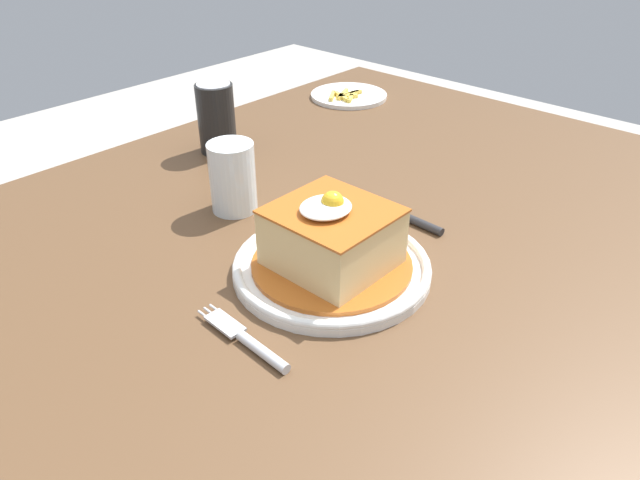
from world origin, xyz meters
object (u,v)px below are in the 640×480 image
at_px(drinking_glass, 233,182).
at_px(knife, 407,217).
at_px(fork, 250,342).
at_px(side_plate_fries, 348,96).
at_px(soda_can, 216,118).
at_px(main_plate, 332,266).

bearing_deg(drinking_glass, knife, -55.89).
height_order(fork, knife, same).
bearing_deg(side_plate_fries, fork, -147.33).
height_order(drinking_glass, side_plate_fries, drinking_glass).
height_order(knife, soda_can, soda_can).
height_order(main_plate, side_plate_fries, main_plate).
relative_size(soda_can, side_plate_fries, 0.73).
relative_size(soda_can, drinking_glass, 1.18).
height_order(knife, drinking_glass, drinking_glass).
bearing_deg(knife, drinking_glass, 124.11).
bearing_deg(soda_can, knife, -87.29).
relative_size(fork, side_plate_fries, 0.83).
bearing_deg(soda_can, fork, -126.07).
bearing_deg(fork, knife, 5.49).
xyz_separation_m(fork, soda_can, (0.32, 0.43, 0.06)).
height_order(main_plate, soda_can, soda_can).
relative_size(knife, side_plate_fries, 0.97).
bearing_deg(knife, soda_can, 92.71).
distance_m(knife, drinking_glass, 0.26).
bearing_deg(main_plate, knife, 1.77).
xyz_separation_m(main_plate, soda_can, (0.15, 0.41, 0.05)).
distance_m(main_plate, knife, 0.17).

